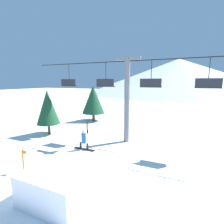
{
  "coord_description": "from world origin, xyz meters",
  "views": [
    {
      "loc": [
        6.91,
        -5.99,
        5.62
      ],
      "look_at": [
        1.45,
        5.91,
        3.31
      ],
      "focal_mm": 28.0,
      "sensor_mm": 36.0,
      "label": 1
    }
  ],
  "objects_px": {
    "snowboarder": "(84,140)",
    "pine_tree_near": "(48,107)",
    "trail_marker": "(23,160)",
    "distant_skier": "(87,127)",
    "snow_ramp": "(71,176)"
  },
  "relations": [
    {
      "from": "trail_marker",
      "to": "distant_skier",
      "type": "relative_size",
      "value": 1.16
    },
    {
      "from": "snow_ramp",
      "to": "distant_skier",
      "type": "xyz_separation_m",
      "value": [
        -4.68,
        8.95,
        -0.09
      ]
    },
    {
      "from": "pine_tree_near",
      "to": "trail_marker",
      "type": "distance_m",
      "value": 8.46
    },
    {
      "from": "pine_tree_near",
      "to": "distant_skier",
      "type": "xyz_separation_m",
      "value": [
        3.71,
        1.85,
        -2.26
      ]
    },
    {
      "from": "snowboarder",
      "to": "distant_skier",
      "type": "xyz_separation_m",
      "value": [
        -4.37,
        7.17,
        -1.44
      ]
    },
    {
      "from": "snowboarder",
      "to": "distant_skier",
      "type": "height_order",
      "value": "snowboarder"
    },
    {
      "from": "trail_marker",
      "to": "distant_skier",
      "type": "height_order",
      "value": "trail_marker"
    },
    {
      "from": "snowboarder",
      "to": "pine_tree_near",
      "type": "distance_m",
      "value": 9.7
    },
    {
      "from": "trail_marker",
      "to": "snowboarder",
      "type": "bearing_deg",
      "value": 22.79
    },
    {
      "from": "snow_ramp",
      "to": "distant_skier",
      "type": "relative_size",
      "value": 3.56
    },
    {
      "from": "snow_ramp",
      "to": "trail_marker",
      "type": "bearing_deg",
      "value": 175.85
    },
    {
      "from": "snowboarder",
      "to": "snow_ramp",
      "type": "bearing_deg",
      "value": -79.99
    },
    {
      "from": "snow_ramp",
      "to": "trail_marker",
      "type": "xyz_separation_m",
      "value": [
        -3.87,
        0.28,
        0.01
      ]
    },
    {
      "from": "trail_marker",
      "to": "distant_skier",
      "type": "bearing_deg",
      "value": 95.33
    },
    {
      "from": "snowboarder",
      "to": "trail_marker",
      "type": "xyz_separation_m",
      "value": [
        -3.56,
        -1.5,
        -1.35
      ]
    }
  ]
}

